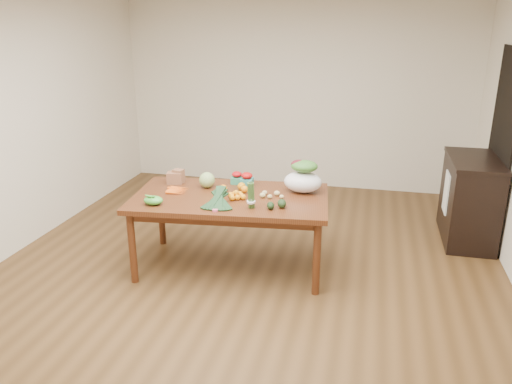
% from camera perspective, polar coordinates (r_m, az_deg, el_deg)
% --- Properties ---
extents(floor, '(6.00, 6.00, 0.00)m').
position_cam_1_polar(floor, '(4.89, -1.50, -9.68)').
color(floor, brown).
rests_on(floor, ground).
extents(room_walls, '(5.02, 6.02, 2.70)m').
position_cam_1_polar(room_walls, '(4.41, -1.65, 5.90)').
color(room_walls, silver).
rests_on(room_walls, floor).
extents(dining_table, '(1.96, 1.22, 0.75)m').
position_cam_1_polar(dining_table, '(4.94, -2.89, -4.55)').
color(dining_table, '#532813').
rests_on(dining_table, floor).
extents(doorway_dark, '(0.02, 1.00, 2.10)m').
position_cam_1_polar(doorway_dark, '(6.05, 26.13, 4.67)').
color(doorway_dark, black).
rests_on(doorway_dark, floor).
extents(cabinet, '(0.52, 1.02, 0.94)m').
position_cam_1_polar(cabinet, '(6.01, 23.21, -0.80)').
color(cabinet, black).
rests_on(cabinet, floor).
extents(dish_towel, '(0.02, 0.28, 0.45)m').
position_cam_1_polar(dish_towel, '(5.89, 20.91, -0.05)').
color(dish_towel, white).
rests_on(dish_towel, cabinet).
extents(paper_bag, '(0.22, 0.19, 0.15)m').
position_cam_1_polar(paper_bag, '(5.21, -9.26, 1.73)').
color(paper_bag, brown).
rests_on(paper_bag, dining_table).
extents(cabbage, '(0.16, 0.16, 0.16)m').
position_cam_1_polar(cabbage, '(5.04, -5.62, 1.37)').
color(cabbage, '#9BBD6D').
rests_on(cabbage, dining_table).
extents(strawberry_basket_a, '(0.12, 0.12, 0.10)m').
position_cam_1_polar(strawberry_basket_a, '(5.15, -2.19, 1.52)').
color(strawberry_basket_a, '#B50C15').
rests_on(strawberry_basket_a, dining_table).
extents(strawberry_basket_b, '(0.13, 0.13, 0.11)m').
position_cam_1_polar(strawberry_basket_b, '(5.08, -1.05, 1.31)').
color(strawberry_basket_b, red).
rests_on(strawberry_basket_b, dining_table).
extents(orange_a, '(0.08, 0.08, 0.08)m').
position_cam_1_polar(orange_a, '(4.88, -3.76, 0.36)').
color(orange_a, orange).
rests_on(orange_a, dining_table).
extents(orange_b, '(0.08, 0.08, 0.08)m').
position_cam_1_polar(orange_b, '(4.95, -1.67, 0.64)').
color(orange_b, orange).
rests_on(orange_b, dining_table).
extents(orange_c, '(0.07, 0.07, 0.07)m').
position_cam_1_polar(orange_c, '(4.88, -1.31, 0.31)').
color(orange_c, orange).
rests_on(orange_c, dining_table).
extents(mandarin_cluster, '(0.20, 0.20, 0.09)m').
position_cam_1_polar(mandarin_cluster, '(4.72, -2.28, -0.25)').
color(mandarin_cluster, orange).
rests_on(mandarin_cluster, dining_table).
extents(carrots, '(0.24, 0.24, 0.03)m').
position_cam_1_polar(carrots, '(4.98, -9.04, 0.20)').
color(carrots, orange).
rests_on(carrots, dining_table).
extents(snap_pea_bag, '(0.18, 0.14, 0.08)m').
position_cam_1_polar(snap_pea_bag, '(4.66, -11.66, -0.94)').
color(snap_pea_bag, green).
rests_on(snap_pea_bag, dining_table).
extents(kale_bunch, '(0.36, 0.43, 0.16)m').
position_cam_1_polar(kale_bunch, '(4.49, -4.45, -0.81)').
color(kale_bunch, black).
rests_on(kale_bunch, dining_table).
extents(asparagus_bundle, '(0.09, 0.12, 0.26)m').
position_cam_1_polar(asparagus_bundle, '(4.44, -0.56, -0.38)').
color(asparagus_bundle, '#416C31').
rests_on(asparagus_bundle, dining_table).
extents(potato_a, '(0.06, 0.05, 0.05)m').
position_cam_1_polar(potato_a, '(4.74, 0.76, -0.37)').
color(potato_a, tan).
rests_on(potato_a, dining_table).
extents(potato_b, '(0.05, 0.04, 0.04)m').
position_cam_1_polar(potato_b, '(4.72, 1.60, -0.52)').
color(potato_b, '#CBBB75').
rests_on(potato_b, dining_table).
extents(potato_c, '(0.06, 0.05, 0.05)m').
position_cam_1_polar(potato_c, '(4.80, 2.41, -0.15)').
color(potato_c, '#D0BC78').
rests_on(potato_c, dining_table).
extents(potato_d, '(0.05, 0.05, 0.05)m').
position_cam_1_polar(potato_d, '(4.81, 1.00, -0.09)').
color(potato_d, '#D7C37C').
rests_on(potato_d, dining_table).
extents(potato_e, '(0.04, 0.04, 0.04)m').
position_cam_1_polar(potato_e, '(4.73, 2.95, -0.54)').
color(potato_e, '#DDBA7F').
rests_on(potato_e, dining_table).
extents(avocado_a, '(0.09, 0.11, 0.07)m').
position_cam_1_polar(avocado_a, '(4.46, 1.67, -1.56)').
color(avocado_a, black).
rests_on(avocado_a, dining_table).
extents(avocado_b, '(0.11, 0.13, 0.08)m').
position_cam_1_polar(avocado_b, '(4.50, 2.97, -1.32)').
color(avocado_b, black).
rests_on(avocado_b, dining_table).
extents(salad_bag, '(0.40, 0.32, 0.29)m').
position_cam_1_polar(salad_bag, '(4.89, 5.39, 1.61)').
color(salad_bag, white).
rests_on(salad_bag, dining_table).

